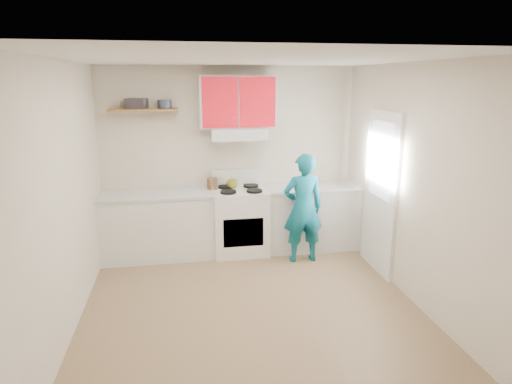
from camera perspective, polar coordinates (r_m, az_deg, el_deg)
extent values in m
plane|color=brown|center=(4.91, -0.64, -14.82)|extent=(3.80, 3.80, 0.00)
cube|color=white|center=(4.28, -0.75, 17.12)|extent=(3.60, 3.80, 0.04)
cube|color=beige|center=(6.26, -3.49, 4.35)|extent=(3.60, 0.04, 2.60)
cube|color=beige|center=(2.66, 5.98, -10.20)|extent=(3.60, 0.04, 2.60)
cube|color=beige|center=(4.51, -23.92, -0.97)|extent=(0.04, 3.80, 2.60)
cube|color=beige|center=(5.02, 20.03, 0.91)|extent=(0.04, 3.80, 2.60)
cube|color=white|center=(5.67, 16.12, -0.13)|extent=(0.05, 0.85, 2.05)
cube|color=white|center=(5.57, 16.18, 4.09)|extent=(0.01, 0.55, 0.95)
cube|color=silver|center=(6.15, -12.74, -4.36)|extent=(1.52, 0.60, 0.90)
cube|color=silver|center=(6.41, 7.14, -3.34)|extent=(1.32, 0.60, 0.90)
cube|color=white|center=(6.17, -2.10, -3.85)|extent=(0.76, 0.65, 0.92)
cube|color=silver|center=(6.00, -2.35, 7.73)|extent=(0.76, 0.44, 0.15)
cube|color=red|center=(6.01, -2.46, 11.82)|extent=(1.02, 0.33, 0.70)
cube|color=brown|center=(6.00, -14.59, 10.41)|extent=(0.90, 0.30, 0.04)
cube|color=#362F36|center=(6.01, -15.49, 11.17)|extent=(0.30, 0.25, 0.14)
cylinder|color=#333D4C|center=(6.02, -11.96, 11.27)|extent=(0.22, 0.22, 0.11)
ellipsoid|color=olive|center=(6.12, -3.17, 1.16)|extent=(0.22, 0.22, 0.14)
cylinder|color=brown|center=(6.09, -5.78, 1.01)|extent=(0.16, 0.16, 0.18)
cube|color=olive|center=(6.24, 6.55, 0.59)|extent=(0.32, 0.24, 0.02)
cube|color=red|center=(6.39, 9.49, 0.74)|extent=(0.32, 0.29, 0.01)
imported|color=#0C5E73|center=(5.81, 6.22, -2.15)|extent=(0.55, 0.36, 1.49)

